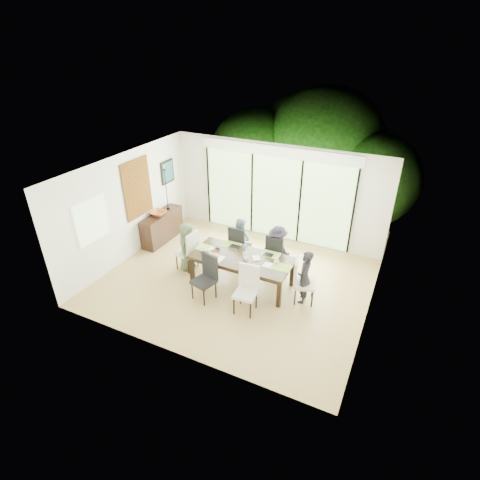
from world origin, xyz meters
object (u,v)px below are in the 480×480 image
at_px(table_top, 242,258).
at_px(chair_left_end, 186,250).
at_px(chair_near_left, 203,278).
at_px(sideboard, 162,227).
at_px(person_left_end, 187,247).
at_px(person_far_right, 277,250).
at_px(bowl, 158,213).
at_px(cup_c, 277,262).
at_px(chair_far_right, 278,253).
at_px(person_far_left, 240,241).
at_px(chair_right_end, 305,281).
at_px(cup_b, 246,259).
at_px(vase, 245,254).
at_px(person_right_end, 304,277).
at_px(laptop, 207,250).
at_px(cup_a, 218,246).
at_px(chair_far_left, 240,244).
at_px(chair_near_right, 245,291).

bearing_deg(table_top, chair_left_end, -180.00).
bearing_deg(chair_near_left, sideboard, 158.32).
bearing_deg(person_left_end, chair_left_end, 79.87).
bearing_deg(person_far_right, chair_near_left, 69.54).
bearing_deg(bowl, cup_c, -11.24).
bearing_deg(chair_far_right, person_far_left, 6.41).
bearing_deg(chair_right_end, bowl, 63.88).
distance_m(chair_near_left, cup_c, 1.64).
height_order(chair_left_end, chair_far_right, same).
height_order(chair_near_left, cup_b, chair_near_left).
relative_size(cup_c, bowl, 0.27).
height_order(chair_near_left, vase, chair_near_left).
height_order(chair_right_end, person_right_end, person_right_end).
bearing_deg(vase, person_left_end, -178.13).
height_order(chair_far_right, person_right_end, person_right_end).
distance_m(person_far_left, laptop, 1.02).
distance_m(chair_far_right, person_right_end, 1.26).
distance_m(chair_right_end, laptop, 2.36).
bearing_deg(person_far_left, chair_near_left, 94.05).
height_order(cup_a, cup_b, cup_a).
bearing_deg(chair_left_end, person_right_end, 95.52).
xyz_separation_m(chair_far_right, vase, (-0.50, -0.80, 0.25)).
height_order(person_far_left, sideboard, person_far_left).
height_order(cup_b, cup_c, cup_c).
bearing_deg(chair_right_end, cup_c, 66.50).
bearing_deg(vase, person_far_right, 57.34).
relative_size(table_top, sideboard, 1.58).
bearing_deg(laptop, chair_far_left, 28.07).
bearing_deg(person_far_right, person_left_end, 33.48).
relative_size(chair_right_end, chair_far_left, 1.00).
distance_m(chair_near_left, vase, 1.10).
xyz_separation_m(person_far_left, cup_c, (1.25, -0.73, 0.15)).
height_order(person_right_end, bowl, person_right_end).
bearing_deg(table_top, vase, 45.00).
distance_m(chair_far_left, chair_far_right, 1.00).
distance_m(vase, laptop, 0.91).
xyz_separation_m(cup_c, bowl, (-3.72, 0.74, 0.11)).
bearing_deg(chair_right_end, chair_far_left, 51.08).
bearing_deg(laptop, chair_right_end, -36.66).
bearing_deg(cup_a, sideboard, 160.44).
bearing_deg(vase, person_right_end, -2.00).
bearing_deg(table_top, cup_a, 167.91).
xyz_separation_m(person_right_end, sideboard, (-4.40, 0.94, -0.21)).
relative_size(vase, sideboard, 0.08).
bearing_deg(person_far_left, cup_a, 75.55).
distance_m(vase, bowl, 3.08).
xyz_separation_m(chair_near_right, vase, (-0.45, 0.92, 0.25)).
relative_size(person_left_end, vase, 10.75).
bearing_deg(vase, cup_b, -56.31).
bearing_deg(person_far_left, vase, 128.40).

